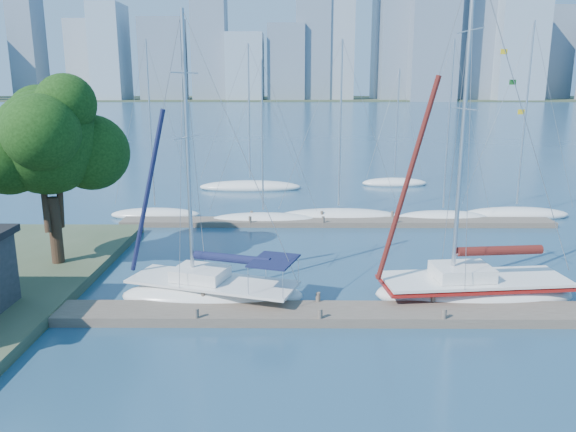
{
  "coord_description": "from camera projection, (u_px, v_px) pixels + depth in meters",
  "views": [
    {
      "loc": [
        -1.15,
        -21.99,
        9.68
      ],
      "look_at": [
        -1.33,
        4.0,
        3.48
      ],
      "focal_mm": 35.0,
      "sensor_mm": 36.0,
      "label": 1
    }
  ],
  "objects": [
    {
      "name": "bg_boat_7",
      "position": [
        394.0,
        183.0,
        54.23
      ],
      "size": [
        6.55,
        4.28,
        11.26
      ],
      "rotation": [
        0.0,
        0.0,
        0.39
      ],
      "color": "silver",
      "rests_on": "ground"
    },
    {
      "name": "ground",
      "position": [
        319.0,
        318.0,
        23.63
      ],
      "size": [
        700.0,
        700.0,
        0.0
      ],
      "primitive_type": "plane",
      "color": "#18354D",
      "rests_on": "ground"
    },
    {
      "name": "bg_boat_6",
      "position": [
        250.0,
        187.0,
        52.02
      ],
      "size": [
        9.67,
        3.65,
        13.41
      ],
      "rotation": [
        0.0,
        0.0,
        -0.13
      ],
      "color": "silver",
      "rests_on": "ground"
    },
    {
      "name": "bg_boat_4",
      "position": [
        443.0,
        217.0,
        40.36
      ],
      "size": [
        6.55,
        2.3,
        12.88
      ],
      "rotation": [
        0.0,
        0.0,
        -0.03
      ],
      "color": "silver",
      "rests_on": "ground"
    },
    {
      "name": "tree",
      "position": [
        47.0,
        140.0,
        27.87
      ],
      "size": [
        7.42,
        6.78,
        10.13
      ],
      "color": "#311F15",
      "rests_on": "ground"
    },
    {
      "name": "near_dock",
      "position": [
        319.0,
        314.0,
        23.59
      ],
      "size": [
        26.0,
        2.0,
        0.4
      ],
      "primitive_type": "cube",
      "color": "brown",
      "rests_on": "ground"
    },
    {
      "name": "bg_boat_2",
      "position": [
        339.0,
        216.0,
        40.67
      ],
      "size": [
        9.04,
        3.74,
        12.9
      ],
      "rotation": [
        0.0,
        0.0,
        0.17
      ],
      "color": "silver",
      "rests_on": "ground"
    },
    {
      "name": "far_dock",
      "position": [
        337.0,
        222.0,
        39.14
      ],
      "size": [
        30.0,
        1.8,
        0.36
      ],
      "primitive_type": "cube",
      "color": "brown",
      "rests_on": "ground"
    },
    {
      "name": "skyline",
      "position": [
        340.0,
        30.0,
        297.53
      ],
      "size": [
        503.25,
        51.31,
        118.71
      ],
      "color": "#869AAD",
      "rests_on": "ground"
    },
    {
      "name": "bg_boat_0",
      "position": [
        155.0,
        214.0,
        41.33
      ],
      "size": [
        6.83,
        3.48,
        12.87
      ],
      "rotation": [
        0.0,
        0.0,
        -0.24
      ],
      "color": "silver",
      "rests_on": "ground"
    },
    {
      "name": "bg_boat_1",
      "position": [
        263.0,
        219.0,
        39.7
      ],
      "size": [
        7.61,
        2.33,
        11.49
      ],
      "rotation": [
        0.0,
        0.0,
        0.04
      ],
      "color": "silver",
      "rests_on": "ground"
    },
    {
      "name": "bg_boat_5",
      "position": [
        516.0,
        214.0,
        41.31
      ],
      "size": [
        7.99,
        3.36,
        14.15
      ],
      "rotation": [
        0.0,
        0.0,
        -0.16
      ],
      "color": "silver",
      "rests_on": "ground"
    },
    {
      "name": "sailboat_maroon",
      "position": [
        475.0,
        275.0,
        25.4
      ],
      "size": [
        9.24,
        3.86,
        15.4
      ],
      "rotation": [
        0.0,
        0.0,
        0.11
      ],
      "color": "silver",
      "rests_on": "ground"
    },
    {
      "name": "sailboat_navy",
      "position": [
        212.0,
        279.0,
        25.28
      ],
      "size": [
        8.67,
        5.06,
        13.22
      ],
      "rotation": [
        0.0,
        0.0,
        -0.31
      ],
      "color": "silver",
      "rests_on": "ground"
    },
    {
      "name": "far_shore",
      "position": [
        294.0,
        99.0,
        334.89
      ],
      "size": [
        800.0,
        100.0,
        1.5
      ],
      "primitive_type": "cube",
      "color": "#38472D",
      "rests_on": "ground"
    }
  ]
}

